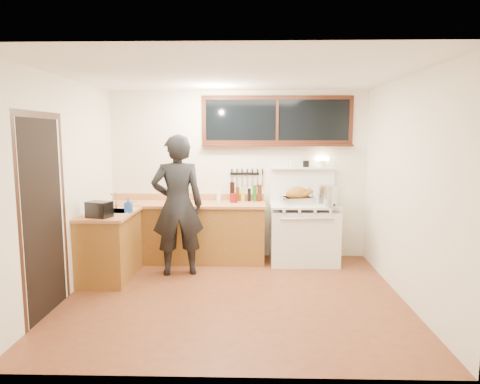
{
  "coord_description": "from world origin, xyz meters",
  "views": [
    {
      "loc": [
        0.2,
        -4.94,
        1.93
      ],
      "look_at": [
        0.05,
        0.85,
        1.15
      ],
      "focal_mm": 32.0,
      "sensor_mm": 36.0,
      "label": 1
    }
  ],
  "objects_px": {
    "vintage_stove": "(304,232)",
    "man": "(178,205)",
    "roast_turkey": "(298,197)",
    "cutting_board": "(179,200)"
  },
  "relations": [
    {
      "from": "vintage_stove",
      "to": "cutting_board",
      "type": "distance_m",
      "value": 1.94
    },
    {
      "from": "man",
      "to": "cutting_board",
      "type": "distance_m",
      "value": 0.59
    },
    {
      "from": "cutting_board",
      "to": "roast_turkey",
      "type": "xyz_separation_m",
      "value": [
        1.79,
        0.03,
        0.05
      ]
    },
    {
      "from": "vintage_stove",
      "to": "man",
      "type": "bearing_deg",
      "value": -161.68
    },
    {
      "from": "vintage_stove",
      "to": "roast_turkey",
      "type": "bearing_deg",
      "value": 168.69
    },
    {
      "from": "vintage_stove",
      "to": "man",
      "type": "relative_size",
      "value": 0.82
    },
    {
      "from": "vintage_stove",
      "to": "cutting_board",
      "type": "height_order",
      "value": "vintage_stove"
    },
    {
      "from": "roast_turkey",
      "to": "man",
      "type": "bearing_deg",
      "value": -160.15
    },
    {
      "from": "cutting_board",
      "to": "roast_turkey",
      "type": "distance_m",
      "value": 1.79
    },
    {
      "from": "vintage_stove",
      "to": "man",
      "type": "distance_m",
      "value": 1.97
    }
  ]
}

